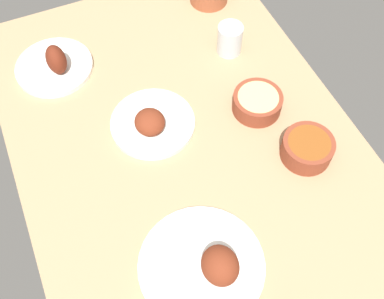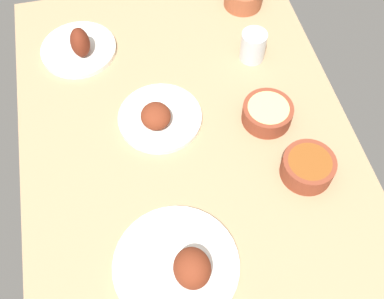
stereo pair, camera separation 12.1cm
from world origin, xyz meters
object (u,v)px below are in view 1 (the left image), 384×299
bowl_potatoes (257,102)px  bowl_soup (307,148)px  water_tumbler (230,39)px  plate_center_main (207,266)px  plate_far_side (55,65)px  plate_near_viewer (152,123)px

bowl_potatoes → bowl_soup: 19.32cm
water_tumbler → plate_center_main: bearing=-30.1°
plate_far_side → plate_center_main: plate_far_side is taller
plate_near_viewer → plate_far_side: 36.14cm
plate_near_viewer → water_tumbler: (-17.52, 31.99, 2.71)cm
plate_near_viewer → plate_center_main: size_ratio=0.79×
plate_near_viewer → bowl_soup: (24.54, 34.02, 1.26)cm
plate_center_main → water_tumbler: 69.08cm
plate_near_viewer → plate_far_side: bearing=-148.6°
plate_center_main → bowl_potatoes: size_ratio=2.12×
bowl_soup → plate_near_viewer: bearing=-125.8°
bowl_potatoes → plate_center_main: bearing=-41.3°
plate_near_viewer → water_tumbler: 36.58cm
plate_far_side → bowl_potatoes: size_ratio=1.66×
plate_near_viewer → bowl_potatoes: size_ratio=1.69×
water_tumbler → bowl_potatoes: bearing=-6.7°
bowl_soup → water_tumbler: 42.13cm
plate_near_viewer → plate_far_side: size_ratio=1.01×
plate_far_side → bowl_soup: 76.56cm
plate_near_viewer → bowl_soup: size_ratio=1.73×
bowl_potatoes → water_tumbler: (-23.33, 2.73, 1.78)cm
plate_near_viewer → plate_far_side: (-30.85, -18.82, 0.40)cm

